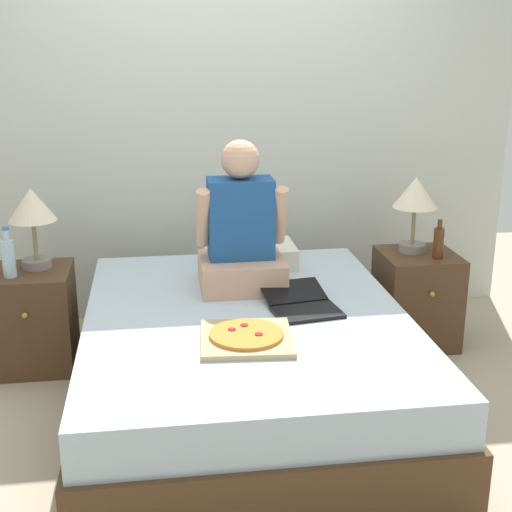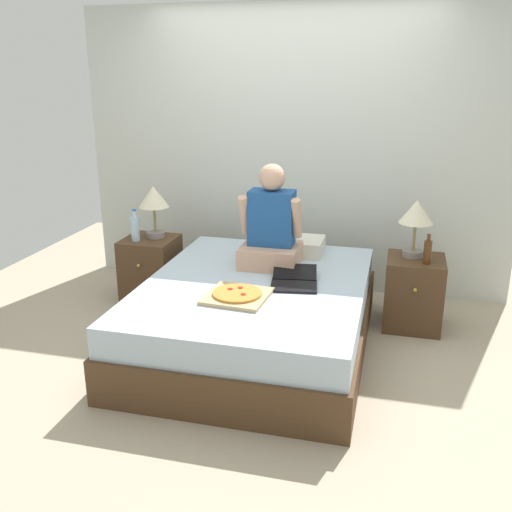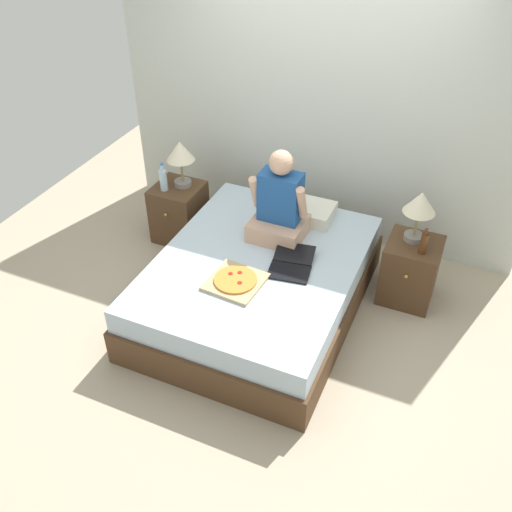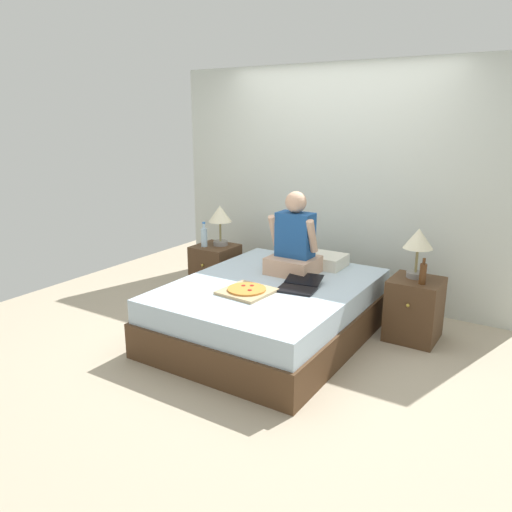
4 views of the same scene
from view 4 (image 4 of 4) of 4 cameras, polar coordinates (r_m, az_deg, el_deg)
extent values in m
plane|color=tan|center=(4.67, 1.63, -9.11)|extent=(5.88, 5.88, 0.00)
cube|color=silver|center=(5.53, 9.19, 8.10)|extent=(3.88, 0.12, 2.50)
cube|color=#4C331E|center=(4.61, 1.65, -7.38)|extent=(1.59, 2.05, 0.31)
cube|color=silver|center=(4.52, 1.67, -4.38)|extent=(1.54, 1.99, 0.21)
cube|color=#4C331E|center=(5.67, -4.64, -1.59)|extent=(0.44, 0.44, 0.56)
sphere|color=gold|center=(5.46, -6.15, -1.06)|extent=(0.03, 0.03, 0.03)
cylinder|color=gray|center=(5.60, -4.08, 1.48)|extent=(0.16, 0.16, 0.05)
cylinder|color=olive|center=(5.57, -4.10, 2.83)|extent=(0.02, 0.02, 0.22)
cone|color=beige|center=(5.53, -4.14, 4.85)|extent=(0.26, 0.26, 0.18)
cylinder|color=silver|center=(5.55, -5.95, 2.11)|extent=(0.07, 0.07, 0.20)
cylinder|color=silver|center=(5.52, -5.99, 3.42)|extent=(0.03, 0.03, 0.06)
cylinder|color=blue|center=(5.51, -6.00, 3.79)|extent=(0.04, 0.03, 0.02)
cube|color=#4C331E|center=(4.74, 17.63, -5.81)|extent=(0.44, 0.44, 0.56)
sphere|color=gold|center=(4.49, 16.95, -5.43)|extent=(0.03, 0.03, 0.03)
cylinder|color=gray|center=(4.69, 17.74, -2.05)|extent=(0.16, 0.16, 0.05)
cylinder|color=olive|center=(4.66, 17.88, -0.47)|extent=(0.02, 0.02, 0.22)
cone|color=beige|center=(4.61, 18.09, 1.92)|extent=(0.26, 0.26, 0.18)
cylinder|color=#512D14|center=(4.51, 18.53, -1.96)|extent=(0.06, 0.06, 0.18)
cylinder|color=#512D14|center=(4.48, 18.66, -0.55)|extent=(0.03, 0.03, 0.05)
cube|color=silver|center=(5.04, 7.18, -0.39)|extent=(0.52, 0.34, 0.12)
cube|color=tan|center=(4.76, 4.26, -1.03)|extent=(0.44, 0.40, 0.16)
cube|color=#1E4C8C|center=(4.71, 4.50, 2.44)|extent=(0.34, 0.20, 0.42)
sphere|color=tan|center=(4.65, 4.58, 6.16)|extent=(0.20, 0.20, 0.20)
cylinder|color=tan|center=(4.76, 2.10, 2.87)|extent=(0.07, 0.18, 0.32)
cylinder|color=tan|center=(4.57, 6.42, 2.26)|extent=(0.07, 0.18, 0.32)
cube|color=black|center=(4.30, 4.63, -3.86)|extent=(0.35, 0.27, 0.02)
cube|color=black|center=(4.48, 5.51, -2.63)|extent=(0.34, 0.24, 0.06)
cube|color=tan|center=(4.24, -1.07, -4.07)|extent=(0.43, 0.43, 0.02)
cylinder|color=#CC7F33|center=(4.23, -1.07, -3.81)|extent=(0.33, 0.33, 0.02)
cylinder|color=maroon|center=(4.29, -1.44, -3.39)|extent=(0.04, 0.04, 0.00)
cylinder|color=maroon|center=(4.18, -0.72, -3.92)|extent=(0.04, 0.04, 0.00)
cylinder|color=maroon|center=(4.29, -0.48, -3.38)|extent=(0.04, 0.04, 0.00)
camera|label=1|loc=(2.62, -47.61, 7.39)|focal=50.00mm
camera|label=2|loc=(1.22, -60.45, 8.40)|focal=40.00mm
camera|label=3|loc=(1.60, -54.13, 70.76)|focal=40.00mm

